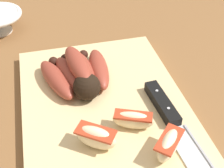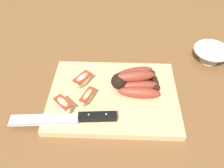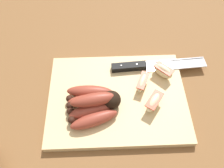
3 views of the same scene
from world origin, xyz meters
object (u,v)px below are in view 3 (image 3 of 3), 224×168
Objects in this scene: chefs_knife at (145,66)px; apple_wedge_far at (163,71)px; apple_wedge_middle at (142,82)px; apple_wedge_near at (154,102)px; banana_bunch at (94,104)px.

chefs_knife is 0.06m from apple_wedge_far.
apple_wedge_near is at bearing 109.06° from apple_wedge_middle.
apple_wedge_far is (-0.04, -0.10, 0.00)m from apple_wedge_near.
banana_bunch is at bearing 26.71° from apple_wedge_far.
banana_bunch is at bearing 25.71° from apple_wedge_middle.
banana_bunch is 0.51× the size of chefs_knife.
apple_wedge_middle is at bearing -154.29° from banana_bunch.
banana_bunch is 0.20m from chefs_knife.
apple_wedge_far is at bearing -153.29° from banana_bunch.
banana_bunch is at bearing -0.21° from apple_wedge_near.
chefs_knife is 4.74× the size of apple_wedge_far.
chefs_knife is at bearing -34.69° from apple_wedge_far.
apple_wedge_near is (-0.15, 0.00, -0.00)m from banana_bunch.
banana_bunch is 0.21m from apple_wedge_far.
chefs_knife is at bearing -139.11° from banana_bunch.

